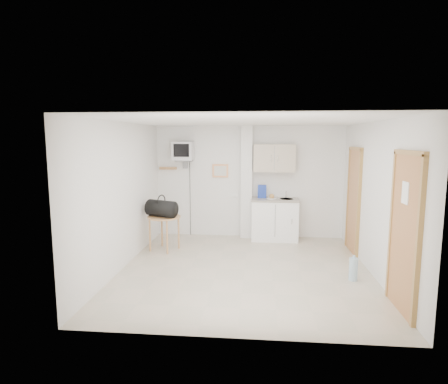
# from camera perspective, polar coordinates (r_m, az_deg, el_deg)

# --- Properties ---
(ground) EXTENTS (4.50, 4.50, 0.00)m
(ground) POSITION_cam_1_polar(r_m,az_deg,el_deg) (6.56, 3.17, -11.68)
(ground) COLOR #B3A791
(ground) RESTS_ON ground
(room_envelope) EXTENTS (4.24, 4.54, 2.55)m
(room_envelope) POSITION_cam_1_polar(r_m,az_deg,el_deg) (6.29, 5.49, 1.86)
(room_envelope) COLOR white
(room_envelope) RESTS_ON ground
(kitchenette) EXTENTS (1.03, 0.58, 2.10)m
(kitchenette) POSITION_cam_1_polar(r_m,az_deg,el_deg) (8.30, 7.70, -1.77)
(kitchenette) COLOR white
(kitchenette) RESTS_ON ground
(crt_television) EXTENTS (0.44, 0.45, 2.15)m
(crt_television) POSITION_cam_1_polar(r_m,az_deg,el_deg) (8.36, -6.22, 6.13)
(crt_television) COLOR slate
(crt_television) RESTS_ON ground
(round_table) EXTENTS (0.66, 0.66, 0.69)m
(round_table) POSITION_cam_1_polar(r_m,az_deg,el_deg) (7.57, -9.11, -4.31)
(round_table) COLOR tan
(round_table) RESTS_ON ground
(duffel_bag) EXTENTS (0.68, 0.54, 0.44)m
(duffel_bag) POSITION_cam_1_polar(r_m,az_deg,el_deg) (7.49, -9.50, -2.47)
(duffel_bag) COLOR black
(duffel_bag) RESTS_ON round_table
(water_bottle) EXTENTS (0.14, 0.14, 0.41)m
(water_bottle) POSITION_cam_1_polar(r_m,az_deg,el_deg) (6.36, 19.11, -11.03)
(water_bottle) COLOR #9BBDD1
(water_bottle) RESTS_ON ground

